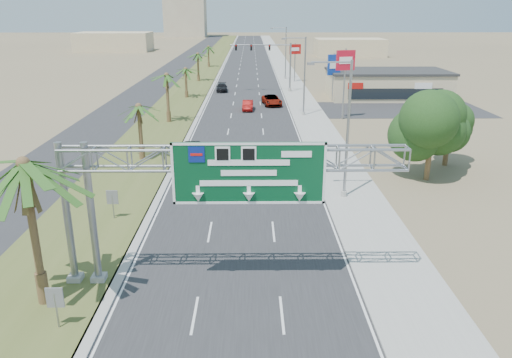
{
  "coord_description": "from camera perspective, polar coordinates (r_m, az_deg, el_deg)",
  "views": [
    {
      "loc": [
        0.61,
        -12.58,
        13.26
      ],
      "look_at": [
        0.88,
        13.98,
        4.2
      ],
      "focal_mm": 35.0,
      "sensor_mm": 36.0,
      "label": 1
    }
  ],
  "objects": [
    {
      "name": "median_grass",
      "position": [
        123.75,
        -5.64,
        12.63
      ],
      "size": [
        7.0,
        300.0,
        0.12
      ],
      "primitive_type": "cube",
      "color": "#505927",
      "rests_on": "ground"
    },
    {
      "name": "median_signback_b",
      "position": [
        34.03,
        -16.09,
        -2.25
      ],
      "size": [
        0.75,
        0.08,
        2.08
      ],
      "color": "gray",
      "rests_on": "ground"
    },
    {
      "name": "opposing_road",
      "position": [
        124.55,
        -8.93,
        12.51
      ],
      "size": [
        8.0,
        300.0,
        0.02
      ],
      "primitive_type": "cube",
      "color": "#28282B",
      "rests_on": "ground"
    },
    {
      "name": "streetlight_near",
      "position": [
        36.25,
        10.1,
        4.87
      ],
      "size": [
        3.27,
        0.44,
        10.0
      ],
      "color": "gray",
      "rests_on": "ground"
    },
    {
      "name": "store_building",
      "position": [
        82.22,
        14.74,
        10.36
      ],
      "size": [
        18.0,
        10.0,
        4.0
      ],
      "primitive_type": "cube",
      "color": "#CCB18A",
      "rests_on": "ground"
    },
    {
      "name": "palm_near",
      "position": [
        23.66,
        -25.06,
        1.5
      ],
      "size": [
        5.7,
        5.7,
        8.35
      ],
      "color": "brown",
      "rests_on": "ground"
    },
    {
      "name": "road",
      "position": [
        123.3,
        -0.89,
        12.67
      ],
      "size": [
        12.0,
        300.0,
        0.02
      ],
      "primitive_type": "cube",
      "color": "#28282B",
      "rests_on": "ground"
    },
    {
      "name": "oak_far",
      "position": [
        46.96,
        21.28,
        5.95
      ],
      "size": [
        3.5,
        3.5,
        5.6
      ],
      "color": "brown",
      "rests_on": "ground"
    },
    {
      "name": "palm_row_b",
      "position": [
        46.47,
        -13.28,
        7.97
      ],
      "size": [
        3.99,
        3.99,
        5.95
      ],
      "color": "brown",
      "rests_on": "ground"
    },
    {
      "name": "palm_row_c",
      "position": [
        61.89,
        -10.19,
        11.5
      ],
      "size": [
        3.99,
        3.99,
        6.75
      ],
      "color": "brown",
      "rests_on": "ground"
    },
    {
      "name": "streetlight_mid",
      "position": [
        65.49,
        5.38,
        11.24
      ],
      "size": [
        3.27,
        0.44,
        10.0
      ],
      "color": "gray",
      "rests_on": "ground"
    },
    {
      "name": "building_distant_left",
      "position": [
        178.8,
        -15.92,
        14.86
      ],
      "size": [
        24.0,
        14.0,
        6.0
      ],
      "primitive_type": "cube",
      "color": "#CCB18A",
      "rests_on": "ground"
    },
    {
      "name": "palm_row_e",
      "position": [
        98.44,
        -6.68,
        13.95
      ],
      "size": [
        3.99,
        3.99,
        6.15
      ],
      "color": "brown",
      "rests_on": "ground"
    },
    {
      "name": "streetlight_far",
      "position": [
        101.17,
        3.3,
        13.95
      ],
      "size": [
        3.27,
        0.44,
        10.0
      ],
      "color": "gray",
      "rests_on": "ground"
    },
    {
      "name": "building_distant_right",
      "position": [
        155.76,
        10.63,
        14.57
      ],
      "size": [
        20.0,
        12.0,
        5.0
      ],
      "primitive_type": "cube",
      "color": "#CCB18A",
      "rests_on": "ground"
    },
    {
      "name": "palm_row_f",
      "position": [
        123.29,
        -5.47,
        14.78
      ],
      "size": [
        3.99,
        3.99,
        5.75
      ],
      "color": "brown",
      "rests_on": "ground"
    },
    {
      "name": "oak_near",
      "position": [
        42.09,
        19.52,
        5.78
      ],
      "size": [
        4.5,
        4.5,
        6.8
      ],
      "color": "brown",
      "rests_on": "ground"
    },
    {
      "name": "car_mid_lane",
      "position": [
        69.6,
        -0.95,
        8.41
      ],
      "size": [
        1.52,
        4.11,
        1.34
      ],
      "primitive_type": "imported",
      "rotation": [
        0.0,
        0.0,
        -0.02
      ],
      "color": "maroon",
      "rests_on": "ground"
    },
    {
      "name": "signal_mast",
      "position": [
        85.09,
        2.55,
        13.15
      ],
      "size": [
        10.28,
        0.71,
        8.0
      ],
      "color": "gray",
      "rests_on": "ground"
    },
    {
      "name": "tower_distant",
      "position": [
        264.63,
        -8.14,
        19.58
      ],
      "size": [
        20.0,
        16.0,
        35.0
      ],
      "primitive_type": "cube",
      "color": "tan",
      "rests_on": "ground"
    },
    {
      "name": "palm_row_d",
      "position": [
        79.72,
        -8.06,
        12.29
      ],
      "size": [
        3.99,
        3.99,
        5.45
      ],
      "color": "brown",
      "rests_on": "ground"
    },
    {
      "name": "median_signback_a",
      "position": [
        23.57,
        -21.97,
        -12.77
      ],
      "size": [
        0.75,
        0.08,
        2.08
      ],
      "color": "gray",
      "rests_on": "ground"
    },
    {
      "name": "car_far",
      "position": [
        86.17,
        -3.93,
        10.38
      ],
      "size": [
        2.02,
        4.58,
        1.31
      ],
      "primitive_type": "imported",
      "rotation": [
        0.0,
        0.0,
        0.04
      ],
      "color": "black",
      "rests_on": "ground"
    },
    {
      "name": "car_left_lane",
      "position": [
        46.25,
        -7.51,
        3.12
      ],
      "size": [
        2.15,
        5.1,
        1.72
      ],
      "primitive_type": "imported",
      "rotation": [
        0.0,
        0.0,
        0.02
      ],
      "color": "black",
      "rests_on": "ground"
    },
    {
      "name": "car_right_lane",
      "position": [
        73.26,
        1.81,
        8.98
      ],
      "size": [
        3.05,
        5.51,
        1.46
      ],
      "primitive_type": "imported",
      "rotation": [
        0.0,
        0.0,
        0.12
      ],
      "color": "gray",
      "rests_on": "ground"
    },
    {
      "name": "pole_sign_blue",
      "position": [
        76.84,
        8.91,
        12.59
      ],
      "size": [
        2.01,
        0.82,
        7.13
      ],
      "color": "gray",
      "rests_on": "ground"
    },
    {
      "name": "sign_gantry",
      "position": [
        23.69,
        -4.61,
        1.07
      ],
      "size": [
        16.75,
        1.24,
        7.5
      ],
      "color": "gray",
      "rests_on": "ground"
    },
    {
      "name": "sidewalk_right",
      "position": [
        123.54,
        3.15,
        12.67
      ],
      "size": [
        4.0,
        300.0,
        0.1
      ],
      "primitive_type": "cube",
      "color": "#9E9B93",
      "rests_on": "ground"
    },
    {
      "name": "pole_sign_red_far",
      "position": [
        97.37,
        4.49,
        14.3
      ],
      "size": [
        2.2,
        0.89,
        7.22
      ],
      "color": "gray",
      "rests_on": "ground"
    },
    {
      "name": "pole_sign_red_near",
      "position": [
        63.79,
        10.18,
        12.78
      ],
      "size": [
        2.4,
        0.85,
        8.73
      ],
      "color": "gray",
      "rests_on": "ground"
    }
  ]
}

